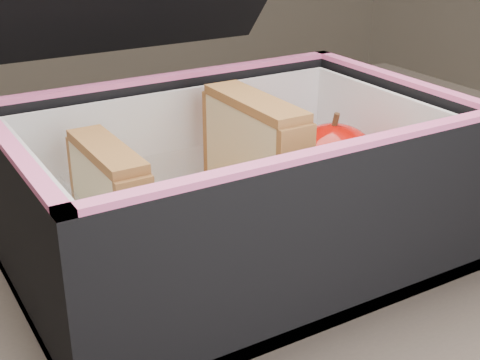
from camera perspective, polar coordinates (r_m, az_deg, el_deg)
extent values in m
cube|color=brown|center=(0.56, -6.16, -7.30)|extent=(1.20, 0.80, 0.03)
cube|color=#382D26|center=(1.27, 10.61, -8.28)|extent=(0.05, 0.05, 0.72)
cube|color=beige|center=(0.47, -11.76, -3.36)|extent=(0.01, 0.09, 0.09)
cube|color=#BA5756|center=(0.47, -10.86, -3.56)|extent=(0.01, 0.08, 0.09)
cube|color=beige|center=(0.47, -10.04, -2.96)|extent=(0.01, 0.09, 0.09)
cube|color=brown|center=(0.45, -11.37, 2.46)|extent=(0.02, 0.09, 0.01)
cube|color=beige|center=(0.51, 0.40, 0.34)|extent=(0.01, 0.10, 0.11)
cube|color=#BA5756|center=(0.51, 1.24, 0.09)|extent=(0.01, 0.10, 0.10)
cube|color=beige|center=(0.52, 2.06, 0.73)|extent=(0.01, 0.10, 0.11)
cube|color=brown|center=(0.49, 1.30, 6.62)|extent=(0.03, 0.10, 0.01)
cylinder|color=#DA6100|center=(0.49, -2.37, -7.07)|extent=(0.02, 0.09, 0.01)
cylinder|color=#DA6100|center=(0.53, -5.04, -3.22)|extent=(0.02, 0.09, 0.01)
cylinder|color=#DA6100|center=(0.47, -3.36, -5.01)|extent=(0.02, 0.09, 0.01)
cylinder|color=#DA6100|center=(0.52, -6.01, -5.04)|extent=(0.03, 0.09, 0.01)
cylinder|color=#DA6100|center=(0.51, -2.84, -4.17)|extent=(0.02, 0.09, 0.01)
cylinder|color=#DA6100|center=(0.51, -6.24, -3.12)|extent=(0.03, 0.09, 0.01)
cylinder|color=#DA6100|center=(0.51, -5.66, -5.81)|extent=(0.02, 0.09, 0.01)
cylinder|color=#DA6100|center=(0.49, -0.98, -5.63)|extent=(0.01, 0.09, 0.01)
cylinder|color=#DA6100|center=(0.49, -2.52, -3.61)|extent=(0.02, 0.09, 0.01)
cylinder|color=#DA6100|center=(0.48, -2.07, -7.28)|extent=(0.02, 0.09, 0.01)
cube|color=white|center=(0.58, 7.77, -2.69)|extent=(0.09, 0.09, 0.01)
ellipsoid|color=#8C0700|center=(0.56, 7.92, 1.09)|extent=(0.09, 0.09, 0.07)
cylinder|color=#4B301A|center=(0.55, 8.16, 5.04)|extent=(0.01, 0.01, 0.01)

